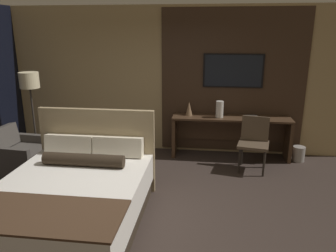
{
  "coord_description": "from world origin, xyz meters",
  "views": [
    {
      "loc": [
        0.89,
        -3.7,
        2.35
      ],
      "look_at": [
        0.29,
        1.0,
        0.95
      ],
      "focal_mm": 35.0,
      "sensor_mm": 36.0,
      "label": 1
    }
  ],
  "objects_px": {
    "bed": "(72,199)",
    "armchair_by_window": "(21,157)",
    "tv": "(233,71)",
    "book": "(251,116)",
    "floor_lamp": "(30,87)",
    "vase_short": "(189,108)",
    "waste_bin": "(299,154)",
    "desk": "(231,129)",
    "desk_chair": "(254,138)",
    "vase_tall": "(220,109)"
  },
  "relations": [
    {
      "from": "bed",
      "to": "vase_short",
      "type": "relative_size",
      "value": 8.43
    },
    {
      "from": "bed",
      "to": "floor_lamp",
      "type": "distance_m",
      "value": 2.7
    },
    {
      "from": "bed",
      "to": "desk",
      "type": "xyz_separation_m",
      "value": [
        2.06,
        2.6,
        0.2
      ]
    },
    {
      "from": "tv",
      "to": "floor_lamp",
      "type": "bearing_deg",
      "value": -167.28
    },
    {
      "from": "vase_tall",
      "to": "waste_bin",
      "type": "xyz_separation_m",
      "value": [
        1.49,
        0.0,
        -0.8
      ]
    },
    {
      "from": "floor_lamp",
      "to": "vase_tall",
      "type": "bearing_deg",
      "value": 8.91
    },
    {
      "from": "desk",
      "to": "book",
      "type": "xyz_separation_m",
      "value": [
        0.36,
        -0.01,
        0.26
      ]
    },
    {
      "from": "floor_lamp",
      "to": "vase_short",
      "type": "relative_size",
      "value": 6.3
    },
    {
      "from": "armchair_by_window",
      "to": "desk",
      "type": "bearing_deg",
      "value": -67.14
    },
    {
      "from": "vase_short",
      "to": "waste_bin",
      "type": "relative_size",
      "value": 0.93
    },
    {
      "from": "waste_bin",
      "to": "desk",
      "type": "bearing_deg",
      "value": 175.79
    },
    {
      "from": "armchair_by_window",
      "to": "waste_bin",
      "type": "xyz_separation_m",
      "value": [
        4.85,
        1.08,
        -0.12
      ]
    },
    {
      "from": "desk_chair",
      "to": "vase_short",
      "type": "height_order",
      "value": "vase_short"
    },
    {
      "from": "vase_tall",
      "to": "waste_bin",
      "type": "height_order",
      "value": "vase_tall"
    },
    {
      "from": "vase_tall",
      "to": "bed",
      "type": "bearing_deg",
      "value": -126.17
    },
    {
      "from": "tv",
      "to": "vase_short",
      "type": "distance_m",
      "value": 1.08
    },
    {
      "from": "desk_chair",
      "to": "book",
      "type": "xyz_separation_m",
      "value": [
        -0.0,
        0.53,
        0.25
      ]
    },
    {
      "from": "desk",
      "to": "vase_tall",
      "type": "bearing_deg",
      "value": -157.66
    },
    {
      "from": "tv",
      "to": "floor_lamp",
      "type": "xyz_separation_m",
      "value": [
        -3.59,
        -0.81,
        -0.25
      ]
    },
    {
      "from": "vase_tall",
      "to": "waste_bin",
      "type": "relative_size",
      "value": 1.09
    },
    {
      "from": "floor_lamp",
      "to": "waste_bin",
      "type": "relative_size",
      "value": 5.84
    },
    {
      "from": "tv",
      "to": "vase_tall",
      "type": "xyz_separation_m",
      "value": [
        -0.23,
        -0.28,
        -0.68
      ]
    },
    {
      "from": "bed",
      "to": "tv",
      "type": "relative_size",
      "value": 1.98
    },
    {
      "from": "armchair_by_window",
      "to": "waste_bin",
      "type": "distance_m",
      "value": 4.97
    },
    {
      "from": "book",
      "to": "armchair_by_window",
      "type": "bearing_deg",
      "value": -163.71
    },
    {
      "from": "bed",
      "to": "armchair_by_window",
      "type": "relative_size",
      "value": 2.48
    },
    {
      "from": "armchair_by_window",
      "to": "vase_tall",
      "type": "xyz_separation_m",
      "value": [
        3.37,
        1.08,
        0.68
      ]
    },
    {
      "from": "tv",
      "to": "vase_tall",
      "type": "relative_size",
      "value": 3.63
    },
    {
      "from": "desk_chair",
      "to": "floor_lamp",
      "type": "height_order",
      "value": "floor_lamp"
    },
    {
      "from": "vase_short",
      "to": "floor_lamp",
      "type": "bearing_deg",
      "value": -167.56
    },
    {
      "from": "desk",
      "to": "floor_lamp",
      "type": "height_order",
      "value": "floor_lamp"
    },
    {
      "from": "desk_chair",
      "to": "floor_lamp",
      "type": "xyz_separation_m",
      "value": [
        -3.96,
        -0.07,
        0.81
      ]
    },
    {
      "from": "desk_chair",
      "to": "vase_tall",
      "type": "distance_m",
      "value": 0.85
    },
    {
      "from": "bed",
      "to": "armchair_by_window",
      "type": "xyz_separation_m",
      "value": [
        -1.54,
        1.42,
        -0.09
      ]
    },
    {
      "from": "vase_tall",
      "to": "tv",
      "type": "bearing_deg",
      "value": 51.38
    },
    {
      "from": "tv",
      "to": "desk_chair",
      "type": "xyz_separation_m",
      "value": [
        0.37,
        -0.74,
        -1.07
      ]
    },
    {
      "from": "tv",
      "to": "waste_bin",
      "type": "height_order",
      "value": "tv"
    },
    {
      "from": "book",
      "to": "desk_chair",
      "type": "bearing_deg",
      "value": -89.58
    },
    {
      "from": "bed",
      "to": "desk_chair",
      "type": "relative_size",
      "value": 2.39
    },
    {
      "from": "desk",
      "to": "tv",
      "type": "xyz_separation_m",
      "value": [
        0.0,
        0.19,
        1.07
      ]
    },
    {
      "from": "desk",
      "to": "bed",
      "type": "bearing_deg",
      "value": -128.38
    },
    {
      "from": "bed",
      "to": "floor_lamp",
      "type": "height_order",
      "value": "floor_lamp"
    },
    {
      "from": "tv",
      "to": "book",
      "type": "relative_size",
      "value": 4.47
    },
    {
      "from": "waste_bin",
      "to": "tv",
      "type": "bearing_deg",
      "value": 167.35
    },
    {
      "from": "vase_tall",
      "to": "book",
      "type": "bearing_deg",
      "value": 7.55
    },
    {
      "from": "floor_lamp",
      "to": "desk",
      "type": "bearing_deg",
      "value": 9.8
    },
    {
      "from": "armchair_by_window",
      "to": "book",
      "type": "height_order",
      "value": "book"
    },
    {
      "from": "waste_bin",
      "to": "bed",
      "type": "bearing_deg",
      "value": -142.97
    },
    {
      "from": "armchair_by_window",
      "to": "tv",
      "type": "bearing_deg",
      "value": -64.44
    },
    {
      "from": "bed",
      "to": "armchair_by_window",
      "type": "bearing_deg",
      "value": 137.16
    }
  ]
}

